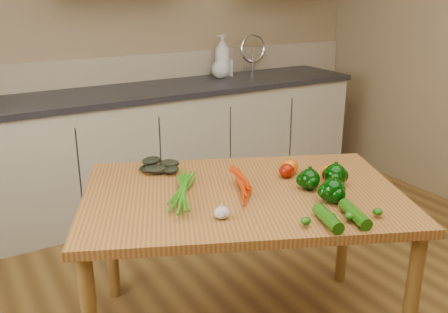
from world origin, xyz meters
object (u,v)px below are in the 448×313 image
tomato_b (290,167)px  tomato_c (328,172)px  soap_bottle_c (221,65)px  soap_bottle_b (228,64)px  pepper_b (335,175)px  pepper_c (333,191)px  soap_bottle_a (222,56)px  carrot_bunch (224,186)px  garlic_bulb (222,213)px  zucchini_a (355,214)px  table (243,209)px  tomato_a (287,171)px  leafy_greens (160,163)px  pepper_a (309,179)px  zucchini_b (328,218)px

tomato_b → tomato_c: 0.18m
soap_bottle_c → soap_bottle_b: bearing=20.3°
pepper_b → soap_bottle_c: bearing=75.4°
pepper_c → tomato_b: (0.05, 0.35, -0.01)m
soap_bottle_a → carrot_bunch: size_ratio=1.29×
soap_bottle_a → soap_bottle_c: size_ratio=1.74×
garlic_bulb → soap_bottle_b: bearing=58.9°
soap_bottle_c → pepper_c: bearing=-111.9°
pepper_c → zucchini_a: (-0.04, -0.17, -0.03)m
soap_bottle_a → soap_bottle_b: size_ratio=1.76×
table → soap_bottle_b: soap_bottle_b is taller
pepper_b → tomato_a: size_ratio=1.41×
soap_bottle_a → leafy_greens: bearing=-57.3°
soap_bottle_c → tomato_a: size_ratio=2.63×
tomato_b → table: bearing=-167.0°
table → pepper_b: 0.44m
soap_bottle_c → table: bearing=-121.8°
garlic_bulb → pepper_a: 0.48m
soap_bottle_b → tomato_c: 1.95m
table → tomato_a: (0.27, 0.04, 0.12)m
tomato_a → pepper_c: bearing=-90.9°
leafy_greens → garlic_bulb: (0.01, -0.59, -0.02)m
tomato_a → tomato_c: size_ratio=0.98×
carrot_bunch → pepper_b: pepper_b is taller
soap_bottle_c → tomato_a: 1.82m
carrot_bunch → tomato_b: size_ratio=3.23×
carrot_bunch → leafy_greens: bearing=132.5°
table → soap_bottle_b: 2.06m
pepper_a → table: bearing=155.4°
soap_bottle_b → zucchini_a: soap_bottle_b is taller
pepper_a → tomato_b: pepper_a is taller
leafy_greens → zucchini_a: 0.96m
carrot_bunch → zucchini_a: 0.57m
zucchini_b → pepper_b: bearing=44.2°
zucchini_b → pepper_a: bearing=62.5°
carrot_bunch → pepper_b: size_ratio=2.52×
tomato_c → pepper_a: bearing=-162.2°
garlic_bulb → pepper_b: size_ratio=0.57×
leafy_greens → tomato_c: bearing=-36.7°
pepper_b → tomato_c: 0.09m
carrot_bunch → garlic_bulb: 0.24m
garlic_bulb → zucchini_b: bearing=-37.4°
garlic_bulb → zucchini_a: bearing=-31.7°
soap_bottle_c → carrot_bunch: soap_bottle_c is taller
pepper_b → pepper_c: (-0.13, -0.13, 0.00)m
soap_bottle_a → carrot_bunch: (-1.00, -1.74, -0.29)m
zucchini_b → tomato_a: bearing=71.2°
pepper_a → zucchini_b: 0.35m
tomato_b → zucchini_a: (-0.09, -0.52, -0.01)m
soap_bottle_b → soap_bottle_c: soap_bottle_c is taller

